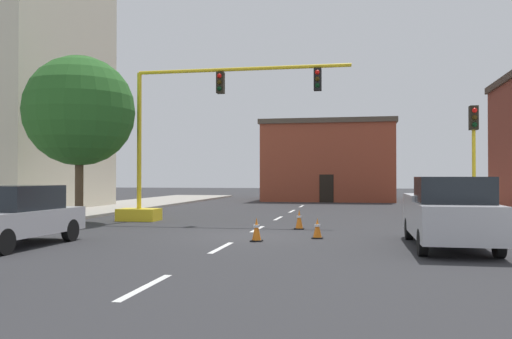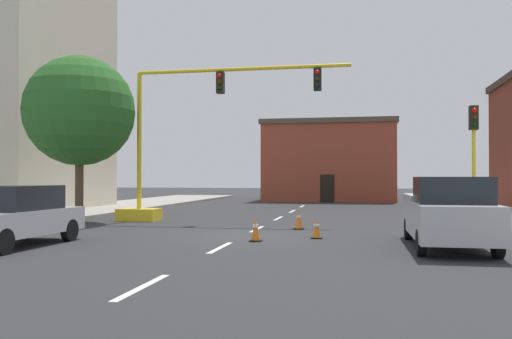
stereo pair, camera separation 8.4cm
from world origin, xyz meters
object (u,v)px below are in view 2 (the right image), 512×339
Objects in this scene: traffic_signal_gantry at (169,170)px; traffic_cone_roadside_a at (256,230)px; traffic_light_pole_right at (474,138)px; pickup_truck_silver at (447,213)px; traffic_cone_roadside_b at (317,228)px; tree_left_near at (80,111)px; sedan_silver_near_left at (15,215)px; traffic_cone_roadside_c at (299,220)px.

traffic_signal_gantry reaches higher than traffic_cone_roadside_a.
traffic_light_pole_right is 0.89× the size of pickup_truck_silver.
traffic_cone_roadside_b is (7.09, -5.63, -2.00)m from traffic_signal_gantry.
tree_left_near is at bearing 157.89° from pickup_truck_silver.
tree_left_near is 9.96× the size of traffic_cone_roadside_a.
traffic_signal_gantry is at bearing 82.52° from sedan_silver_near_left.
pickup_truck_silver is 5.62m from traffic_cone_roadside_a.
tree_left_near is 16.11m from pickup_truck_silver.
sedan_silver_near_left reaches higher than traffic_cone_roadside_c.
traffic_light_pole_right is 7.67m from traffic_cone_roadside_c.
tree_left_near is 11.34m from traffic_cone_roadside_a.
traffic_signal_gantry reaches higher than pickup_truck_silver.
traffic_cone_roadside_c is at bearing 77.89° from traffic_cone_roadside_a.
traffic_light_pole_right reaches higher than sedan_silver_near_left.
traffic_light_pole_right is 16.57m from tree_left_near.
traffic_cone_roadside_b is (8.31, 3.66, -0.56)m from sedan_silver_near_left.
traffic_signal_gantry is at bearing 141.54° from traffic_cone_roadside_b.
tree_left_near is (-16.50, -0.72, 1.35)m from traffic_light_pole_right.
pickup_truck_silver is at bearing -22.11° from tree_left_near.
sedan_silver_near_left is (-1.22, -9.29, -1.44)m from traffic_signal_gantry.
tree_left_near reaches higher than pickup_truck_silver.
tree_left_near reaches higher than traffic_light_pole_right.
traffic_cone_roadside_a is (8.91, -5.36, -4.52)m from tree_left_near.
sedan_silver_near_left is (2.39, -7.89, -3.99)m from tree_left_near.
traffic_cone_roadside_a is 2.11m from traffic_cone_roadside_b.
traffic_light_pole_right is 6.38× the size of traffic_cone_roadside_c.
sedan_silver_near_left is at bearing -158.83° from traffic_cone_roadside_a.
traffic_cone_roadside_a is at bearing -31.01° from tree_left_near.
traffic_light_pole_right is 7.28× the size of traffic_cone_roadside_b.
tree_left_near is 9.16m from sedan_silver_near_left.
sedan_silver_near_left is 9.10m from traffic_cone_roadside_b.
pickup_truck_silver reaches higher than traffic_cone_roadside_c.
traffic_signal_gantry is at bearing 176.95° from traffic_light_pole_right.
traffic_light_pole_right is 0.66× the size of tree_left_near.
traffic_cone_roadside_c is (0.88, 4.11, 0.01)m from traffic_cone_roadside_a.
traffic_signal_gantry is 4.64m from tree_left_near.
traffic_cone_roadside_c is at bearing -163.62° from traffic_light_pole_right.
traffic_signal_gantry reaches higher than traffic_cone_roadside_c.
traffic_light_pole_right is at bearing 31.37° from sedan_silver_near_left.
pickup_truck_silver is 8.19× the size of traffic_cone_roadside_b.
traffic_cone_roadside_c is (9.80, -1.25, -4.51)m from tree_left_near.
traffic_signal_gantry reaches higher than traffic_light_pole_right.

